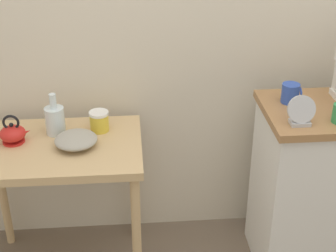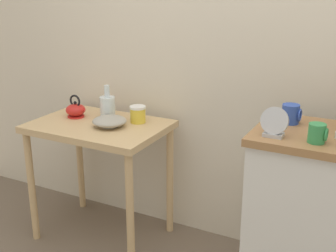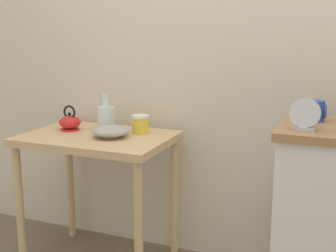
{
  "view_description": "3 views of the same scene",
  "coord_description": "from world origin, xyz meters",
  "px_view_note": "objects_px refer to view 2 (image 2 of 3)",
  "views": [
    {
      "loc": [
        -0.33,
        -2.06,
        1.97
      ],
      "look_at": [
        -0.17,
        -0.03,
        0.89
      ],
      "focal_mm": 54.96,
      "sensor_mm": 36.0,
      "label": 1
    },
    {
      "loc": [
        0.86,
        -2.0,
        1.59
      ],
      "look_at": [
        -0.21,
        0.05,
        0.82
      ],
      "focal_mm": 47.77,
      "sensor_mm": 36.0,
      "label": 2
    },
    {
      "loc": [
        0.59,
        -2.0,
        1.33
      ],
      "look_at": [
        -0.23,
        -0.02,
        0.87
      ],
      "focal_mm": 48.6,
      "sensor_mm": 36.0,
      "label": 3
    }
  ],
  "objects_px": {
    "bowl_stoneware": "(110,121)",
    "glass_carafe_vase": "(108,107)",
    "teakettle": "(76,110)",
    "mug_blue": "(291,114)",
    "table_clock": "(274,124)",
    "mug_tall_green": "(317,133)",
    "canister_enamel": "(138,114)"
  },
  "relations": [
    {
      "from": "bowl_stoneware",
      "to": "teakettle",
      "type": "distance_m",
      "value": 0.3
    },
    {
      "from": "glass_carafe_vase",
      "to": "table_clock",
      "type": "bearing_deg",
      "value": -14.85
    },
    {
      "from": "teakettle",
      "to": "table_clock",
      "type": "height_order",
      "value": "table_clock"
    },
    {
      "from": "bowl_stoneware",
      "to": "glass_carafe_vase",
      "type": "xyz_separation_m",
      "value": [
        -0.11,
        0.14,
        0.04
      ]
    },
    {
      "from": "bowl_stoneware",
      "to": "glass_carafe_vase",
      "type": "height_order",
      "value": "glass_carafe_vase"
    },
    {
      "from": "mug_tall_green",
      "to": "canister_enamel",
      "type": "bearing_deg",
      "value": 164.64
    },
    {
      "from": "table_clock",
      "to": "bowl_stoneware",
      "type": "bearing_deg",
      "value": 171.17
    },
    {
      "from": "canister_enamel",
      "to": "mug_tall_green",
      "type": "distance_m",
      "value": 1.13
    },
    {
      "from": "teakettle",
      "to": "canister_enamel",
      "type": "bearing_deg",
      "value": 12.1
    },
    {
      "from": "teakettle",
      "to": "glass_carafe_vase",
      "type": "xyz_separation_m",
      "value": [
        0.19,
        0.07,
        0.03
      ]
    },
    {
      "from": "glass_carafe_vase",
      "to": "mug_tall_green",
      "type": "distance_m",
      "value": 1.33
    },
    {
      "from": "teakettle",
      "to": "glass_carafe_vase",
      "type": "height_order",
      "value": "glass_carafe_vase"
    },
    {
      "from": "mug_tall_green",
      "to": "mug_blue",
      "type": "xyz_separation_m",
      "value": [
        -0.16,
        0.22,
        0.0
      ]
    },
    {
      "from": "teakettle",
      "to": "mug_blue",
      "type": "bearing_deg",
      "value": 0.4
    },
    {
      "from": "teakettle",
      "to": "glass_carafe_vase",
      "type": "distance_m",
      "value": 0.21
    },
    {
      "from": "teakettle",
      "to": "glass_carafe_vase",
      "type": "relative_size",
      "value": 0.72
    },
    {
      "from": "canister_enamel",
      "to": "mug_tall_green",
      "type": "xyz_separation_m",
      "value": [
        1.08,
        -0.3,
        0.15
      ]
    },
    {
      "from": "bowl_stoneware",
      "to": "teakettle",
      "type": "relative_size",
      "value": 1.33
    },
    {
      "from": "bowl_stoneware",
      "to": "canister_enamel",
      "type": "bearing_deg",
      "value": 55.35
    },
    {
      "from": "mug_tall_green",
      "to": "bowl_stoneware",
      "type": "bearing_deg",
      "value": 172.89
    },
    {
      "from": "teakettle",
      "to": "mug_tall_green",
      "type": "relative_size",
      "value": 1.76
    },
    {
      "from": "bowl_stoneware",
      "to": "glass_carafe_vase",
      "type": "bearing_deg",
      "value": 127.89
    },
    {
      "from": "table_clock",
      "to": "mug_tall_green",
      "type": "bearing_deg",
      "value": 2.25
    },
    {
      "from": "glass_carafe_vase",
      "to": "canister_enamel",
      "type": "bearing_deg",
      "value": 3.01
    },
    {
      "from": "mug_tall_green",
      "to": "table_clock",
      "type": "distance_m",
      "value": 0.19
    },
    {
      "from": "table_clock",
      "to": "canister_enamel",
      "type": "bearing_deg",
      "value": 161.22
    },
    {
      "from": "mug_blue",
      "to": "table_clock",
      "type": "xyz_separation_m",
      "value": [
        -0.02,
        -0.23,
        0.01
      ]
    },
    {
      "from": "bowl_stoneware",
      "to": "mug_tall_green",
      "type": "bearing_deg",
      "value": -7.11
    },
    {
      "from": "canister_enamel",
      "to": "mug_blue",
      "type": "relative_size",
      "value": 1.07
    },
    {
      "from": "mug_blue",
      "to": "bowl_stoneware",
      "type": "bearing_deg",
      "value": -175.93
    },
    {
      "from": "canister_enamel",
      "to": "table_clock",
      "type": "xyz_separation_m",
      "value": [
        0.9,
        -0.3,
        0.16
      ]
    },
    {
      "from": "table_clock",
      "to": "glass_carafe_vase",
      "type": "bearing_deg",
      "value": 165.15
    }
  ]
}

